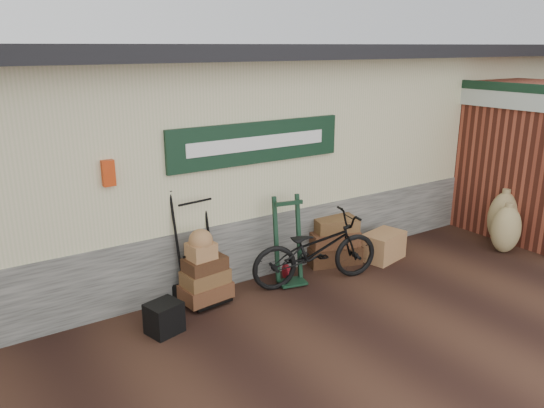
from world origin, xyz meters
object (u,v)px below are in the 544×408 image
at_px(green_barrow, 289,241).
at_px(wicker_hamper, 383,246).
at_px(suitcase_stack, 332,240).
at_px(bicycle, 316,246).
at_px(porter_trolley, 197,245).
at_px(black_trunk, 164,318).

bearing_deg(green_barrow, wicker_hamper, 6.92).
height_order(green_barrow, wicker_hamper, green_barrow).
xyz_separation_m(suitcase_stack, bicycle, (-0.67, -0.44, 0.19)).
relative_size(porter_trolley, black_trunk, 4.08).
bearing_deg(green_barrow, suitcase_stack, 24.17).
bearing_deg(wicker_hamper, green_barrow, 175.21).
distance_m(suitcase_stack, bicycle, 0.82).
xyz_separation_m(green_barrow, wicker_hamper, (1.70, -0.14, -0.40)).
relative_size(suitcase_stack, black_trunk, 2.17).
relative_size(wicker_hamper, black_trunk, 1.76).
bearing_deg(wicker_hamper, bicycle, -176.63).
xyz_separation_m(green_barrow, bicycle, (0.30, -0.22, -0.07)).
relative_size(green_barrow, wicker_hamper, 1.88).
height_order(porter_trolley, wicker_hamper, porter_trolley).
distance_m(green_barrow, suitcase_stack, 1.02).
xyz_separation_m(suitcase_stack, wicker_hamper, (0.73, -0.36, -0.14)).
bearing_deg(suitcase_stack, porter_trolley, 180.00).
distance_m(black_trunk, bicycle, 2.32).
bearing_deg(bicycle, suitcase_stack, -44.83).
bearing_deg(porter_trolley, green_barrow, -15.79).
bearing_deg(black_trunk, suitcase_stack, 10.50).
bearing_deg(porter_trolley, bicycle, -21.86).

